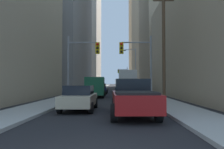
% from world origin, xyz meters
% --- Properties ---
extents(sidewalk_left, '(2.55, 160.00, 0.15)m').
position_xyz_m(sidewalk_left, '(-4.51, 50.00, 0.07)').
color(sidewalk_left, '#9E9E99').
rests_on(sidewalk_left, ground).
extents(sidewalk_right, '(2.55, 160.00, 0.15)m').
position_xyz_m(sidewalk_right, '(4.51, 50.00, 0.07)').
color(sidewalk_right, '#9E9E99').
rests_on(sidewalk_right, ground).
extents(city_bus, '(2.84, 11.57, 3.40)m').
position_xyz_m(city_bus, '(2.40, 31.75, 1.93)').
color(city_bus, silver).
rests_on(city_bus, ground).
extents(pickup_truck_red, '(2.20, 5.47, 1.90)m').
position_xyz_m(pickup_truck_red, '(1.49, 7.62, 0.93)').
color(pickup_truck_red, maroon).
rests_on(pickup_truck_red, ground).
extents(cargo_van_green, '(2.19, 5.28, 2.26)m').
position_xyz_m(cargo_van_green, '(-1.75, 21.21, 1.29)').
color(cargo_van_green, '#195938').
rests_on(cargo_van_green, ground).
extents(sedan_beige, '(1.95, 4.21, 1.52)m').
position_xyz_m(sedan_beige, '(-1.61, 9.59, 0.77)').
color(sedan_beige, '#C6B793').
rests_on(sedan_beige, ground).
extents(sedan_black, '(1.95, 4.26, 1.52)m').
position_xyz_m(sedan_black, '(1.75, 19.33, 0.77)').
color(sedan_black, black).
rests_on(sedan_black, ground).
extents(sedan_navy, '(1.95, 4.22, 1.52)m').
position_xyz_m(sedan_navy, '(-1.65, 28.09, 0.77)').
color(sedan_navy, '#141E4C').
rests_on(sedan_navy, ground).
extents(traffic_signal_near_left, '(3.02, 0.44, 6.00)m').
position_xyz_m(traffic_signal_near_left, '(-2.58, 16.39, 4.00)').
color(traffic_signal_near_left, gray).
rests_on(traffic_signal_near_left, ground).
extents(traffic_signal_near_right, '(3.00, 0.44, 6.00)m').
position_xyz_m(traffic_signal_near_right, '(2.59, 16.39, 4.00)').
color(traffic_signal_near_right, gray).
rests_on(traffic_signal_near_right, ground).
extents(traffic_signal_far_right, '(2.88, 0.44, 6.00)m').
position_xyz_m(traffic_signal_far_right, '(2.65, 59.79, 4.00)').
color(traffic_signal_far_right, gray).
rests_on(traffic_signal_far_right, ground).
extents(utility_pole_right, '(2.20, 0.28, 10.29)m').
position_xyz_m(utility_pole_right, '(4.77, 15.27, 5.42)').
color(utility_pole_right, brown).
rests_on(utility_pole_right, ground).
extents(street_lamp_right, '(2.23, 0.32, 7.50)m').
position_xyz_m(street_lamp_right, '(3.59, 33.73, 4.52)').
color(street_lamp_right, gray).
rests_on(street_lamp_right, ground).
extents(building_left_mid_office, '(14.42, 28.03, 25.93)m').
position_xyz_m(building_left_mid_office, '(-13.82, 46.41, 12.97)').
color(building_left_mid_office, gray).
rests_on(building_left_mid_office, ground).
extents(building_left_far_tower, '(14.85, 25.08, 65.77)m').
position_xyz_m(building_left_far_tower, '(-14.02, 87.62, 32.89)').
color(building_left_far_tower, '#B7A893').
rests_on(building_left_far_tower, ground).
extents(building_right_mid_block, '(17.16, 18.76, 34.92)m').
position_xyz_m(building_right_mid_block, '(15.33, 46.24, 17.46)').
color(building_right_mid_block, tan).
rests_on(building_right_mid_block, ground).
extents(building_right_far_highrise, '(23.42, 19.02, 63.48)m').
position_xyz_m(building_right_far_highrise, '(18.19, 87.56, 31.74)').
color(building_right_far_highrise, tan).
rests_on(building_right_far_highrise, ground).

